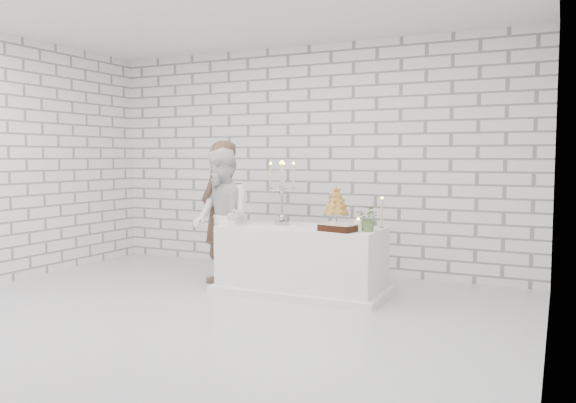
# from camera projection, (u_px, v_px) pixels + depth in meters

# --- Properties ---
(ground) EXTENTS (6.00, 5.00, 0.01)m
(ground) POSITION_uv_depth(u_px,v_px,m) (206.00, 314.00, 5.59)
(ground) COLOR silver
(ground) RESTS_ON ground
(wall_back) EXTENTS (6.00, 0.01, 3.00)m
(wall_back) POSITION_uv_depth(u_px,v_px,m) (309.00, 159.00, 7.72)
(wall_back) COLOR white
(wall_back) RESTS_ON ground
(wall_right) EXTENTS (0.01, 5.00, 3.00)m
(wall_right) POSITION_uv_depth(u_px,v_px,m) (551.00, 160.00, 4.19)
(wall_right) COLOR white
(wall_right) RESTS_ON ground
(cake_table) EXTENTS (1.80, 0.80, 0.75)m
(cake_table) POSITION_uv_depth(u_px,v_px,m) (301.00, 260.00, 6.44)
(cake_table) COLOR white
(cake_table) RESTS_ON ground
(groom) EXTENTS (0.45, 0.65, 1.72)m
(groom) POSITION_uv_depth(u_px,v_px,m) (220.00, 211.00, 7.03)
(groom) COLOR #482B1F
(groom) RESTS_ON ground
(bride) EXTENTS (1.00, 0.98, 1.63)m
(bride) POSITION_uv_depth(u_px,v_px,m) (222.00, 218.00, 6.67)
(bride) COLOR white
(bride) RESTS_ON ground
(candelabra) EXTENTS (0.35, 0.35, 0.74)m
(candelabra) POSITION_uv_depth(u_px,v_px,m) (282.00, 193.00, 6.53)
(candelabra) COLOR #A2A2AC
(candelabra) RESTS_ON cake_table
(croquembouche) EXTENTS (0.36, 0.36, 0.46)m
(croquembouche) POSITION_uv_depth(u_px,v_px,m) (336.00, 206.00, 6.33)
(croquembouche) COLOR #9E6820
(croquembouche) RESTS_ON cake_table
(chocolate_cake) EXTENTS (0.42, 0.34, 0.08)m
(chocolate_cake) POSITION_uv_depth(u_px,v_px,m) (339.00, 227.00, 6.01)
(chocolate_cake) COLOR black
(chocolate_cake) RESTS_ON cake_table
(pillar_candle) EXTENTS (0.10, 0.10, 0.12)m
(pillar_candle) POSITION_uv_depth(u_px,v_px,m) (358.00, 226.00, 6.00)
(pillar_candle) COLOR white
(pillar_candle) RESTS_ON cake_table
(extra_taper) EXTENTS (0.07, 0.07, 0.32)m
(extra_taper) POSITION_uv_depth(u_px,v_px,m) (382.00, 214.00, 6.25)
(extra_taper) COLOR beige
(extra_taper) RESTS_ON cake_table
(flowers) EXTENTS (0.29, 0.27, 0.27)m
(flowers) POSITION_uv_depth(u_px,v_px,m) (369.00, 218.00, 5.99)
(flowers) COLOR #486430
(flowers) RESTS_ON cake_table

